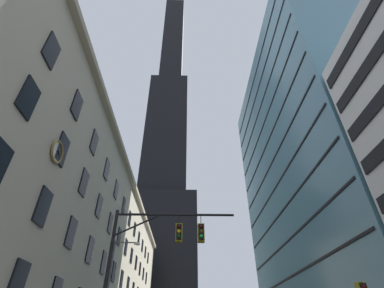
% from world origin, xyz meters
% --- Properties ---
extents(station_building, '(12.62, 69.34, 22.32)m').
position_xyz_m(station_building, '(-16.97, 28.67, 11.13)').
color(station_building, '#BCAF93').
rests_on(station_building, ground).
extents(dark_skyscraper, '(24.83, 24.83, 199.58)m').
position_xyz_m(dark_skyscraper, '(-11.34, 83.34, 60.72)').
color(dark_skyscraper, black).
rests_on(dark_skyscraper, ground).
extents(glass_office_midrise, '(16.96, 37.03, 47.89)m').
position_xyz_m(glass_office_midrise, '(19.43, 23.92, 23.94)').
color(glass_office_midrise, teal).
rests_on(glass_office_midrise, ground).
extents(traffic_signal_mast, '(7.25, 0.63, 7.88)m').
position_xyz_m(traffic_signal_mast, '(-3.74, 3.16, 5.75)').
color(traffic_signal_mast, black).
rests_on(traffic_signal_mast, sidewalk_left).
extents(street_lamppost, '(2.32, 0.32, 8.48)m').
position_xyz_m(street_lamppost, '(-8.15, 11.60, 5.14)').
color(street_lamppost, '#47474C').
rests_on(street_lamppost, sidewalk_left).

